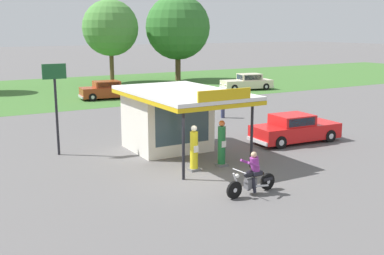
% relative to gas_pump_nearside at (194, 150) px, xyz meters
% --- Properties ---
extents(ground_plane, '(300.00, 300.00, 0.00)m').
position_rel_gas_pump_nearside_xyz_m(ground_plane, '(-0.56, -0.78, -0.89)').
color(ground_plane, '#5B5959').
extents(grass_verge_strip, '(120.00, 24.00, 0.01)m').
position_rel_gas_pump_nearside_xyz_m(grass_verge_strip, '(-0.56, 29.22, -0.89)').
color(grass_verge_strip, '#3D6B2D').
rests_on(grass_verge_strip, ground).
extents(service_station_kiosk, '(4.24, 7.02, 3.55)m').
position_rel_gas_pump_nearside_xyz_m(service_station_kiosk, '(0.70, 3.49, 0.92)').
color(service_station_kiosk, silver).
rests_on(service_station_kiosk, ground).
extents(gas_pump_nearside, '(0.44, 0.44, 1.95)m').
position_rel_gas_pump_nearside_xyz_m(gas_pump_nearside, '(0.00, 0.00, 0.00)').
color(gas_pump_nearside, slate).
rests_on(gas_pump_nearside, ground).
extents(gas_pump_offside, '(0.44, 0.44, 2.03)m').
position_rel_gas_pump_nearside_xyz_m(gas_pump_offside, '(1.39, 0.00, 0.04)').
color(gas_pump_offside, slate).
rests_on(gas_pump_offside, ground).
extents(motorcycle_with_rider, '(2.26, 0.70, 1.58)m').
position_rel_gas_pump_nearside_xyz_m(motorcycle_with_rider, '(0.38, -3.55, -0.24)').
color(motorcycle_with_rider, black).
rests_on(motorcycle_with_rider, ground).
extents(featured_classic_sedan, '(5.07, 2.16, 1.49)m').
position_rel_gas_pump_nearside_xyz_m(featured_classic_sedan, '(7.21, 1.77, -0.21)').
color(featured_classic_sedan, red).
rests_on(featured_classic_sedan, ground).
extents(parked_car_back_row_left, '(5.38, 2.74, 1.56)m').
position_rel_gas_pump_nearside_xyz_m(parked_car_back_row_left, '(18.07, 20.63, -0.18)').
color(parked_car_back_row_left, beige).
rests_on(parked_car_back_row_left, ground).
extents(parked_car_back_row_far_right, '(5.11, 2.33, 1.53)m').
position_rel_gas_pump_nearside_xyz_m(parked_car_back_row_far_right, '(4.14, 21.67, -0.18)').
color(parked_car_back_row_far_right, '#993819').
rests_on(parked_car_back_row_far_right, ground).
extents(bystander_admiring_sedan, '(0.35, 0.35, 1.58)m').
position_rel_gas_pump_nearside_xyz_m(bystander_admiring_sedan, '(7.72, 9.40, -0.05)').
color(bystander_admiring_sedan, '#2D3351').
rests_on(bystander_admiring_sedan, ground).
extents(tree_oak_right, '(7.33, 7.33, 9.71)m').
position_rel_gas_pump_nearside_xyz_m(tree_oak_right, '(16.10, 31.37, 5.04)').
color(tree_oak_right, brown).
rests_on(tree_oak_right, ground).
extents(tree_oak_far_left, '(6.08, 6.08, 9.02)m').
position_rel_gas_pump_nearside_xyz_m(tree_oak_far_left, '(8.69, 32.98, 5.07)').
color(tree_oak_far_left, brown).
rests_on(tree_oak_far_left, ground).
extents(roadside_pole_sign, '(1.10, 0.12, 4.32)m').
position_rel_gas_pump_nearside_xyz_m(roadside_pole_sign, '(-4.31, 5.42, 2.09)').
color(roadside_pole_sign, black).
rests_on(roadside_pole_sign, ground).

